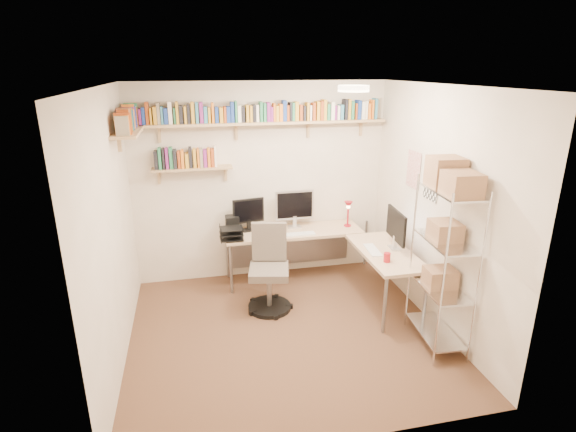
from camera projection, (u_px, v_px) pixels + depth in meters
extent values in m
plane|color=#4F3421|center=(287.00, 332.00, 4.73)|extent=(3.20, 3.20, 0.00)
cube|color=beige|center=(261.00, 183.00, 5.72)|extent=(3.20, 0.04, 2.50)
cube|color=beige|center=(111.00, 233.00, 4.00)|extent=(0.04, 3.00, 2.50)
cube|color=beige|center=(437.00, 209.00, 4.66)|extent=(0.04, 3.00, 2.50)
cube|color=beige|center=(335.00, 293.00, 2.94)|extent=(3.20, 0.04, 2.50)
cube|color=silver|center=(286.00, 86.00, 3.93)|extent=(3.20, 3.00, 0.04)
cube|color=white|center=(413.00, 170.00, 5.07)|extent=(0.01, 0.30, 0.42)
cube|color=silver|center=(431.00, 183.00, 4.72)|extent=(0.01, 0.28, 0.38)
cylinder|color=#FFEAC6|center=(354.00, 88.00, 4.27)|extent=(0.30, 0.30, 0.06)
cube|color=tan|center=(262.00, 123.00, 5.36)|extent=(3.05, 0.25, 0.03)
cube|color=tan|center=(128.00, 131.00, 4.66)|extent=(0.25, 1.00, 0.03)
cube|color=tan|center=(192.00, 168.00, 5.37)|extent=(0.95, 0.20, 0.02)
cube|color=tan|center=(159.00, 131.00, 5.19)|extent=(0.03, 0.20, 0.20)
cube|color=tan|center=(236.00, 129.00, 5.38)|extent=(0.03, 0.20, 0.20)
cube|color=tan|center=(309.00, 127.00, 5.56)|extent=(0.03, 0.20, 0.20)
cube|color=tan|center=(362.00, 125.00, 5.71)|extent=(0.03, 0.20, 0.20)
cube|color=gray|center=(133.00, 115.00, 5.02)|extent=(0.03, 0.12, 0.21)
cube|color=white|center=(136.00, 115.00, 5.03)|extent=(0.03, 0.13, 0.21)
cube|color=#802275|center=(140.00, 117.00, 5.04)|extent=(0.03, 0.13, 0.17)
cube|color=navy|center=(144.00, 116.00, 5.05)|extent=(0.04, 0.12, 0.19)
cube|color=#A54116|center=(147.00, 113.00, 5.05)|extent=(0.04, 0.12, 0.25)
cube|color=gold|center=(151.00, 116.00, 5.07)|extent=(0.02, 0.14, 0.18)
cube|color=gold|center=(155.00, 115.00, 5.07)|extent=(0.04, 0.12, 0.19)
cube|color=gray|center=(159.00, 114.00, 5.07)|extent=(0.03, 0.12, 0.23)
cube|color=teal|center=(162.00, 115.00, 5.09)|extent=(0.03, 0.12, 0.20)
cube|color=navy|center=(166.00, 116.00, 5.10)|extent=(0.04, 0.13, 0.18)
cube|color=white|center=(170.00, 113.00, 5.10)|extent=(0.04, 0.13, 0.25)
cube|color=#297B4F|center=(175.00, 116.00, 5.12)|extent=(0.02, 0.12, 0.18)
cube|color=gold|center=(177.00, 113.00, 5.11)|extent=(0.03, 0.15, 0.25)
cube|color=black|center=(181.00, 114.00, 5.13)|extent=(0.04, 0.14, 0.20)
cube|color=gold|center=(185.00, 115.00, 5.14)|extent=(0.03, 0.15, 0.19)
cube|color=black|center=(188.00, 114.00, 5.15)|extent=(0.03, 0.13, 0.21)
cube|color=gold|center=(193.00, 113.00, 5.15)|extent=(0.04, 0.11, 0.24)
cube|color=teal|center=(197.00, 113.00, 5.16)|extent=(0.03, 0.11, 0.24)
cube|color=#802275|center=(201.00, 113.00, 5.17)|extent=(0.04, 0.12, 0.24)
cube|color=teal|center=(205.00, 115.00, 5.19)|extent=(0.04, 0.12, 0.19)
cube|color=gold|center=(209.00, 115.00, 5.20)|extent=(0.03, 0.14, 0.18)
cube|color=orange|center=(213.00, 113.00, 5.20)|extent=(0.03, 0.15, 0.23)
cube|color=navy|center=(216.00, 115.00, 5.22)|extent=(0.04, 0.13, 0.18)
cube|color=gold|center=(221.00, 115.00, 5.23)|extent=(0.04, 0.14, 0.18)
cube|color=#A54116|center=(225.00, 114.00, 5.24)|extent=(0.03, 0.14, 0.18)
cube|color=navy|center=(228.00, 114.00, 5.24)|extent=(0.04, 0.13, 0.18)
cube|color=navy|center=(232.00, 112.00, 5.24)|extent=(0.04, 0.12, 0.23)
cube|color=#297B4F|center=(236.00, 112.00, 5.25)|extent=(0.02, 0.14, 0.24)
cube|color=white|center=(239.00, 114.00, 5.27)|extent=(0.04, 0.12, 0.19)
cube|color=black|center=(243.00, 114.00, 5.28)|extent=(0.04, 0.14, 0.17)
cube|color=gold|center=(247.00, 113.00, 5.29)|extent=(0.03, 0.14, 0.20)
cube|color=gold|center=(251.00, 114.00, 5.30)|extent=(0.03, 0.15, 0.19)
cube|color=black|center=(254.00, 113.00, 5.30)|extent=(0.04, 0.12, 0.20)
cube|color=white|center=(257.00, 113.00, 5.31)|extent=(0.03, 0.12, 0.20)
cube|color=#297B4F|center=(261.00, 112.00, 5.31)|extent=(0.03, 0.15, 0.23)
cube|color=#297B4F|center=(264.00, 112.00, 5.33)|extent=(0.03, 0.14, 0.21)
cube|color=#802275|center=(268.00, 112.00, 5.33)|extent=(0.04, 0.12, 0.22)
cube|color=#802275|center=(271.00, 114.00, 5.35)|extent=(0.03, 0.13, 0.17)
cube|color=orange|center=(274.00, 112.00, 5.35)|extent=(0.02, 0.12, 0.21)
cube|color=gold|center=(277.00, 113.00, 5.36)|extent=(0.04, 0.13, 0.18)
cube|color=orange|center=(280.00, 112.00, 5.37)|extent=(0.04, 0.13, 0.20)
cube|color=navy|center=(284.00, 111.00, 5.37)|extent=(0.04, 0.12, 0.24)
cube|color=#A54116|center=(287.00, 113.00, 5.39)|extent=(0.03, 0.12, 0.19)
cube|color=black|center=(290.00, 112.00, 5.39)|extent=(0.02, 0.14, 0.22)
cube|color=#297B4F|center=(293.00, 112.00, 5.40)|extent=(0.03, 0.14, 0.21)
cube|color=gold|center=(296.00, 111.00, 5.40)|extent=(0.04, 0.11, 0.22)
cube|color=#A54116|center=(300.00, 113.00, 5.42)|extent=(0.04, 0.11, 0.19)
cube|color=black|center=(304.00, 113.00, 5.43)|extent=(0.03, 0.14, 0.17)
cube|color=gold|center=(307.00, 111.00, 5.43)|extent=(0.03, 0.13, 0.21)
cube|color=white|center=(310.00, 113.00, 5.45)|extent=(0.02, 0.11, 0.18)
cube|color=#A54116|center=(313.00, 111.00, 5.45)|extent=(0.03, 0.11, 0.21)
cube|color=gold|center=(317.00, 111.00, 5.46)|extent=(0.04, 0.13, 0.22)
cube|color=#A54116|center=(321.00, 110.00, 5.47)|extent=(0.04, 0.15, 0.23)
cube|color=gold|center=(324.00, 110.00, 5.47)|extent=(0.04, 0.15, 0.24)
cube|color=#297B4F|center=(328.00, 112.00, 5.49)|extent=(0.04, 0.12, 0.19)
cube|color=white|center=(331.00, 111.00, 5.50)|extent=(0.04, 0.15, 0.22)
cube|color=#802275|center=(335.00, 113.00, 5.51)|extent=(0.03, 0.11, 0.17)
cube|color=white|center=(337.00, 112.00, 5.52)|extent=(0.03, 0.14, 0.17)
cube|color=teal|center=(341.00, 112.00, 5.53)|extent=(0.04, 0.13, 0.18)
cube|color=black|center=(345.00, 109.00, 5.53)|extent=(0.03, 0.15, 0.24)
cube|color=gold|center=(348.00, 109.00, 5.54)|extent=(0.03, 0.13, 0.24)
cube|color=#297B4F|center=(352.00, 110.00, 5.55)|extent=(0.04, 0.11, 0.22)
cube|color=#A54116|center=(355.00, 111.00, 5.56)|extent=(0.02, 0.13, 0.19)
cube|color=navy|center=(358.00, 110.00, 5.57)|extent=(0.04, 0.15, 0.23)
cube|color=white|center=(362.00, 110.00, 5.58)|extent=(0.04, 0.12, 0.21)
cube|color=white|center=(365.00, 110.00, 5.59)|extent=(0.03, 0.12, 0.22)
cube|color=orange|center=(368.00, 111.00, 5.60)|extent=(0.03, 0.11, 0.19)
cube|color=orange|center=(371.00, 109.00, 5.60)|extent=(0.02, 0.12, 0.23)
cube|color=teal|center=(374.00, 108.00, 5.61)|extent=(0.03, 0.13, 0.25)
cube|color=gray|center=(122.00, 126.00, 4.23)|extent=(0.12, 0.03, 0.18)
cube|color=orange|center=(122.00, 125.00, 4.26)|extent=(0.14, 0.02, 0.19)
cube|color=#A54116|center=(123.00, 124.00, 4.29)|extent=(0.15, 0.04, 0.21)
cube|color=#A54116|center=(123.00, 125.00, 4.33)|extent=(0.13, 0.02, 0.18)
cube|color=#A54116|center=(124.00, 122.00, 4.36)|extent=(0.11, 0.04, 0.23)
cube|color=gray|center=(124.00, 121.00, 4.40)|extent=(0.12, 0.03, 0.23)
cube|color=#A54116|center=(125.00, 120.00, 4.43)|extent=(0.13, 0.03, 0.24)
cube|color=gray|center=(125.00, 121.00, 4.49)|extent=(0.12, 0.04, 0.21)
cube|color=#297B4F|center=(126.00, 119.00, 4.53)|extent=(0.13, 0.04, 0.23)
cube|color=black|center=(127.00, 121.00, 4.57)|extent=(0.11, 0.03, 0.18)
cube|color=navy|center=(127.00, 120.00, 4.61)|extent=(0.13, 0.04, 0.20)
cube|color=gold|center=(127.00, 119.00, 4.64)|extent=(0.15, 0.03, 0.21)
cube|color=gold|center=(128.00, 120.00, 4.68)|extent=(0.14, 0.04, 0.19)
cube|color=#802275|center=(128.00, 118.00, 4.72)|extent=(0.14, 0.04, 0.22)
cube|color=orange|center=(129.00, 116.00, 4.76)|extent=(0.12, 0.03, 0.24)
cube|color=navy|center=(129.00, 117.00, 4.80)|extent=(0.14, 0.03, 0.22)
cube|color=gray|center=(130.00, 116.00, 4.85)|extent=(0.12, 0.03, 0.23)
cube|color=navy|center=(130.00, 117.00, 4.89)|extent=(0.13, 0.03, 0.21)
cube|color=#A54116|center=(131.00, 117.00, 4.93)|extent=(0.14, 0.04, 0.20)
cube|color=#297B4F|center=(131.00, 114.00, 4.97)|extent=(0.14, 0.04, 0.24)
cube|color=gold|center=(131.00, 114.00, 5.02)|extent=(0.12, 0.04, 0.24)
cube|color=black|center=(156.00, 160.00, 5.25)|extent=(0.04, 0.11, 0.21)
cube|color=#297B4F|center=(160.00, 158.00, 5.25)|extent=(0.03, 0.12, 0.25)
cube|color=black|center=(164.00, 159.00, 5.26)|extent=(0.02, 0.14, 0.24)
cube|color=#802275|center=(167.00, 158.00, 5.27)|extent=(0.03, 0.13, 0.24)
cube|color=#297B4F|center=(171.00, 158.00, 5.28)|extent=(0.04, 0.12, 0.25)
cube|color=black|center=(175.00, 159.00, 5.29)|extent=(0.04, 0.15, 0.22)
cube|color=#A54116|center=(179.00, 159.00, 5.31)|extent=(0.03, 0.12, 0.21)
cube|color=orange|center=(183.00, 159.00, 5.31)|extent=(0.03, 0.13, 0.21)
cube|color=gold|center=(187.00, 160.00, 5.33)|extent=(0.04, 0.14, 0.17)
cube|color=black|center=(190.00, 157.00, 5.33)|extent=(0.04, 0.12, 0.24)
cube|color=gold|center=(195.00, 158.00, 5.34)|extent=(0.03, 0.12, 0.22)
cube|color=orange|center=(198.00, 158.00, 5.35)|extent=(0.02, 0.14, 0.22)
cube|color=gray|center=(201.00, 158.00, 5.36)|extent=(0.04, 0.12, 0.22)
cube|color=#802275|center=(205.00, 158.00, 5.37)|extent=(0.04, 0.12, 0.21)
cube|color=orange|center=(209.00, 157.00, 5.37)|extent=(0.03, 0.12, 0.22)
cube|color=#A54116|center=(212.00, 157.00, 5.38)|extent=(0.04, 0.11, 0.22)
cube|color=white|center=(215.00, 156.00, 5.39)|extent=(0.02, 0.12, 0.25)
cube|color=tan|center=(293.00, 232.00, 5.72)|extent=(1.74, 0.55, 0.04)
cube|color=tan|center=(385.00, 253.00, 5.08)|extent=(0.55, 1.19, 0.04)
cylinder|color=gray|center=(231.00, 269.00, 5.45)|extent=(0.04, 0.04, 0.64)
cylinder|color=gray|center=(228.00, 255.00, 5.87)|extent=(0.04, 0.04, 0.64)
cylinder|color=gray|center=(366.00, 243.00, 6.26)|extent=(0.04, 0.04, 0.64)
cylinder|color=gray|center=(385.00, 305.00, 4.63)|extent=(0.04, 0.04, 0.64)
cylinder|color=gray|center=(425.00, 300.00, 4.72)|extent=(0.04, 0.04, 0.64)
cube|color=gray|center=(289.00, 246.00, 6.03)|extent=(1.65, 0.02, 0.50)
cube|color=silver|center=(295.00, 205.00, 5.73)|extent=(0.50, 0.03, 0.38)
cube|color=black|center=(295.00, 205.00, 5.71)|extent=(0.45, 0.00, 0.33)
cube|color=black|center=(248.00, 211.00, 5.62)|extent=(0.40, 0.03, 0.31)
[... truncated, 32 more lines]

